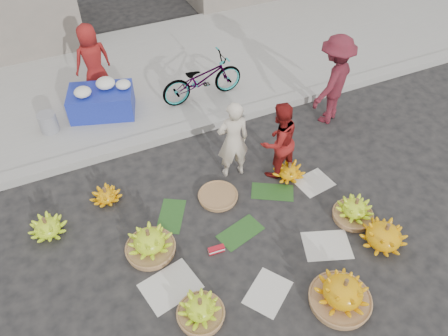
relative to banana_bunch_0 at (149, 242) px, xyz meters
name	(u,v)px	position (x,y,z in m)	size (l,w,h in m)	color
ground	(241,220)	(1.36, -0.03, -0.20)	(80.00, 80.00, 0.00)	black
curb	(187,130)	(1.36, 2.17, -0.12)	(40.00, 0.25, 0.15)	gray
sidewalk	(151,72)	(1.36, 4.27, -0.14)	(40.00, 4.00, 0.12)	gray
newspaper_scatter	(267,262)	(1.36, -0.83, -0.19)	(3.20, 1.80, 0.00)	silver
banana_leaves	(229,213)	(1.26, 0.17, -0.19)	(2.00, 1.00, 0.00)	#1B4416
banana_bunch_0	(149,242)	(0.00, 0.00, 0.00)	(0.67, 0.67, 0.46)	brown
banana_bunch_1	(200,309)	(0.26, -1.17, -0.03)	(0.57, 0.57, 0.41)	brown
banana_bunch_2	(342,293)	(1.91, -1.72, 0.03)	(0.85, 0.85, 0.51)	brown
banana_bunch_3	(384,235)	(2.97, -1.21, -0.01)	(0.83, 0.83, 0.41)	#E9A60B
banana_bunch_4	(354,210)	(2.88, -0.66, -0.03)	(0.63, 0.63, 0.41)	brown
banana_bunch_5	(289,171)	(2.45, 0.46, -0.07)	(0.52, 0.52, 0.30)	#E9A60B
banana_bunch_6	(47,227)	(-1.23, 0.90, -0.06)	(0.55, 0.55, 0.32)	#92C51C
banana_bunch_7	(106,195)	(-0.33, 1.17, -0.09)	(0.47, 0.47, 0.27)	#E9A60B
basket_spare	(218,196)	(1.24, 0.51, -0.16)	(0.59, 0.59, 0.07)	brown
incense_stack	(216,250)	(0.81, -0.39, -0.14)	(0.23, 0.07, 0.09)	#AC121F
vendor_cream	(233,140)	(1.67, 0.92, 0.49)	(0.51, 0.33, 1.38)	beige
vendor_red	(278,141)	(2.32, 0.65, 0.47)	(0.65, 0.50, 1.33)	maroon
man_striped	(333,80)	(3.87, 1.49, 0.63)	(1.07, 0.62, 1.66)	maroon
flower_table	(102,100)	(0.14, 3.22, 0.19)	(1.29, 1.01, 0.66)	navy
grey_bucket	(48,123)	(-0.84, 3.09, 0.10)	(0.31, 0.31, 0.35)	gray
flower_vendor	(93,60)	(0.21, 3.91, 0.62)	(0.68, 0.44, 1.39)	maroon
bicycle	(202,79)	(1.98, 2.90, 0.34)	(1.60, 0.56, 0.84)	gray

